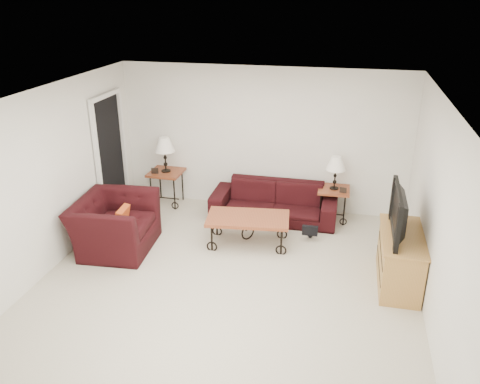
% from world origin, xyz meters
% --- Properties ---
extents(ground, '(5.00, 5.00, 0.00)m').
position_xyz_m(ground, '(0.00, 0.00, 0.00)').
color(ground, beige).
rests_on(ground, ground).
extents(wall_back, '(5.00, 0.02, 2.50)m').
position_xyz_m(wall_back, '(0.00, 2.50, 1.25)').
color(wall_back, white).
rests_on(wall_back, ground).
extents(wall_front, '(5.00, 0.02, 2.50)m').
position_xyz_m(wall_front, '(0.00, -2.50, 1.25)').
color(wall_front, white).
rests_on(wall_front, ground).
extents(wall_left, '(0.02, 5.00, 2.50)m').
position_xyz_m(wall_left, '(-2.50, 0.00, 1.25)').
color(wall_left, white).
rests_on(wall_left, ground).
extents(wall_right, '(0.02, 5.00, 2.50)m').
position_xyz_m(wall_right, '(2.50, 0.00, 1.25)').
color(wall_right, white).
rests_on(wall_right, ground).
extents(ceiling, '(5.00, 5.00, 0.00)m').
position_xyz_m(ceiling, '(0.00, 0.00, 2.50)').
color(ceiling, white).
rests_on(ceiling, wall_back).
extents(doorway, '(0.08, 0.94, 2.04)m').
position_xyz_m(doorway, '(-2.47, 1.65, 1.02)').
color(doorway, black).
rests_on(doorway, ground).
extents(sofa, '(2.12, 0.83, 0.62)m').
position_xyz_m(sofa, '(0.29, 2.02, 0.31)').
color(sofa, black).
rests_on(sofa, ground).
extents(side_table_left, '(0.59, 0.59, 0.63)m').
position_xyz_m(side_table_left, '(-1.71, 2.20, 0.31)').
color(side_table_left, brown).
rests_on(side_table_left, ground).
extents(side_table_right, '(0.53, 0.53, 0.56)m').
position_xyz_m(side_table_right, '(1.28, 2.20, 0.28)').
color(side_table_right, brown).
rests_on(side_table_right, ground).
extents(lamp_left, '(0.36, 0.36, 0.63)m').
position_xyz_m(lamp_left, '(-1.71, 2.20, 0.94)').
color(lamp_left, black).
rests_on(lamp_left, side_table_left).
extents(lamp_right, '(0.33, 0.33, 0.56)m').
position_xyz_m(lamp_right, '(1.28, 2.20, 0.85)').
color(lamp_right, black).
rests_on(lamp_right, side_table_right).
extents(photo_frame_left, '(0.13, 0.04, 0.10)m').
position_xyz_m(photo_frame_left, '(-1.86, 2.05, 0.68)').
color(photo_frame_left, black).
rests_on(photo_frame_left, side_table_left).
extents(photo_frame_right, '(0.11, 0.04, 0.09)m').
position_xyz_m(photo_frame_right, '(1.43, 2.05, 0.61)').
color(photo_frame_right, black).
rests_on(photo_frame_right, side_table_right).
extents(coffee_table, '(1.31, 0.81, 0.46)m').
position_xyz_m(coffee_table, '(0.05, 1.02, 0.23)').
color(coffee_table, brown).
rests_on(coffee_table, ground).
extents(armchair, '(1.15, 1.30, 0.80)m').
position_xyz_m(armchair, '(-1.88, 0.46, 0.40)').
color(armchair, black).
rests_on(armchair, ground).
extents(throw_pillow, '(0.12, 0.37, 0.36)m').
position_xyz_m(throw_pillow, '(-1.72, 0.41, 0.52)').
color(throw_pillow, '#C55319').
rests_on(throw_pillow, armchair).
extents(tv_stand, '(0.50, 1.20, 0.72)m').
position_xyz_m(tv_stand, '(2.23, 0.42, 0.36)').
color(tv_stand, '#AF7941').
rests_on(tv_stand, ground).
extents(television, '(0.14, 1.08, 0.62)m').
position_xyz_m(television, '(2.21, 0.42, 1.03)').
color(television, black).
rests_on(television, tv_stand).
extents(backpack, '(0.40, 0.32, 0.48)m').
position_xyz_m(backpack, '(0.98, 1.43, 0.24)').
color(backpack, black).
rests_on(backpack, ground).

